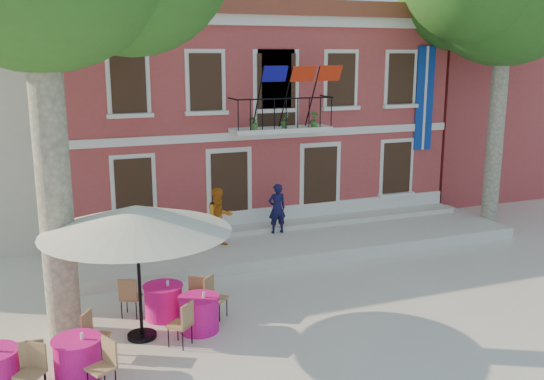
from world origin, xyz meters
The scene contains 10 objects.
ground centered at (0.00, 0.00, 0.00)m, with size 90.00×90.00×0.00m, color beige.
main_building centered at (2.00, 9.99, 3.78)m, with size 13.50×9.59×7.50m.
neighbor_east centered at (14.00, 11.00, 3.22)m, with size 9.40×9.40×6.40m.
terrace centered at (2.00, 4.40, 0.15)m, with size 14.00×3.40×0.30m, color silver.
patio_umbrella centered at (-3.47, -0.10, 2.57)m, with size 3.85×3.85×2.86m.
pedestrian_navy centered at (1.66, 5.05, 1.09)m, with size 0.58×0.38×1.58m, color #111138.
pedestrian_orange centered at (-0.41, 4.40, 1.17)m, with size 0.85×0.66×1.75m, color orange.
cafe_table_1 centered at (-4.83, -1.31, 0.43)m, with size 1.66×1.87×0.95m.
cafe_table_3 centered at (-2.26, -0.24, 0.42)m, with size 1.67×1.64×0.95m.
cafe_table_4 centered at (-2.84, 0.70, 0.42)m, with size 1.89×1.27×0.95m.
Camera 1 is at (-5.22, -12.03, 5.80)m, focal length 40.00 mm.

